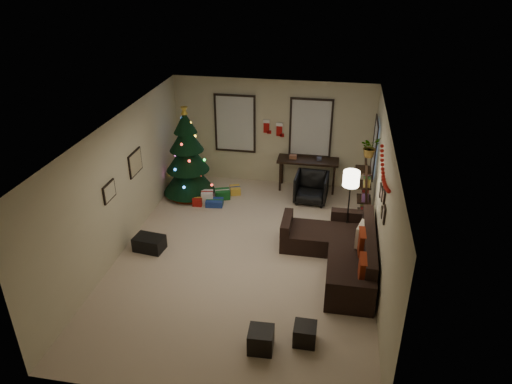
% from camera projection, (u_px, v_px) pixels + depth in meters
% --- Properties ---
extents(floor, '(7.00, 7.00, 0.00)m').
position_uv_depth(floor, '(246.00, 256.00, 9.57)').
color(floor, '#C3AC94').
rests_on(floor, ground).
extents(ceiling, '(7.00, 7.00, 0.00)m').
position_uv_depth(ceiling, '(244.00, 128.00, 8.33)').
color(ceiling, white).
rests_on(ceiling, floor).
extents(wall_back, '(5.00, 0.00, 5.00)m').
position_uv_depth(wall_back, '(272.00, 133.00, 12.02)').
color(wall_back, '#C0B692').
rests_on(wall_back, floor).
extents(wall_front, '(5.00, 0.00, 5.00)m').
position_uv_depth(wall_front, '(189.00, 326.00, 5.88)').
color(wall_front, '#C0B692').
rests_on(wall_front, floor).
extents(wall_left, '(0.00, 7.00, 7.00)m').
position_uv_depth(wall_left, '(120.00, 186.00, 9.34)').
color(wall_left, '#C0B692').
rests_on(wall_left, floor).
extents(wall_right, '(0.00, 7.00, 7.00)m').
position_uv_depth(wall_right, '(382.00, 208.00, 8.56)').
color(wall_right, '#C0B692').
rests_on(wall_right, floor).
extents(window_back_left, '(1.05, 0.06, 1.50)m').
position_uv_depth(window_back_left, '(235.00, 123.00, 12.05)').
color(window_back_left, '#728CB2').
rests_on(window_back_left, wall_back).
extents(window_back_right, '(1.05, 0.06, 1.50)m').
position_uv_depth(window_back_right, '(311.00, 128.00, 11.75)').
color(window_back_right, '#728CB2').
rests_on(window_back_right, wall_back).
extents(window_right_wall, '(0.06, 0.90, 1.30)m').
position_uv_depth(window_right_wall, '(375.00, 148.00, 10.73)').
color(window_right_wall, '#728CB2').
rests_on(window_right_wall, wall_right).
extents(christmas_tree, '(1.26, 1.26, 2.34)m').
position_uv_depth(christmas_tree, '(188.00, 159.00, 11.50)').
color(christmas_tree, black).
rests_on(christmas_tree, floor).
extents(presents, '(1.50, 1.01, 0.30)m').
position_uv_depth(presents, '(207.00, 195.00, 11.69)').
color(presents, navy).
rests_on(presents, floor).
extents(sofa, '(1.80, 2.63, 0.85)m').
position_uv_depth(sofa, '(341.00, 252.00, 9.22)').
color(sofa, black).
rests_on(sofa, floor).
extents(pillow_red_a, '(0.12, 0.43, 0.43)m').
position_uv_depth(pillow_red_a, '(362.00, 269.00, 8.12)').
color(pillow_red_a, maroon).
rests_on(pillow_red_a, sofa).
extents(pillow_red_b, '(0.13, 0.44, 0.43)m').
position_uv_depth(pillow_red_b, '(362.00, 242.00, 8.86)').
color(pillow_red_b, maroon).
rests_on(pillow_red_b, sofa).
extents(pillow_cream, '(0.24, 0.45, 0.43)m').
position_uv_depth(pillow_cream, '(361.00, 234.00, 9.12)').
color(pillow_cream, '#C3B49E').
rests_on(pillow_cream, sofa).
extents(ottoman_near, '(0.39, 0.39, 0.36)m').
position_uv_depth(ottoman_near, '(261.00, 340.00, 7.28)').
color(ottoman_near, black).
rests_on(ottoman_near, floor).
extents(ottoman_far, '(0.35, 0.35, 0.33)m').
position_uv_depth(ottoman_far, '(305.00, 334.00, 7.42)').
color(ottoman_far, black).
rests_on(ottoman_far, floor).
extents(desk, '(1.51, 0.54, 0.81)m').
position_uv_depth(desk, '(308.00, 163.00, 11.91)').
color(desk, black).
rests_on(desk, floor).
extents(desk_chair, '(0.74, 0.70, 0.72)m').
position_uv_depth(desk_chair, '(311.00, 188.00, 11.48)').
color(desk_chair, black).
rests_on(desk_chair, floor).
extents(bookshelf, '(0.30, 0.46, 1.55)m').
position_uv_depth(bookshelf, '(365.00, 195.00, 10.31)').
color(bookshelf, black).
rests_on(bookshelf, floor).
extents(potted_plant, '(0.68, 0.67, 0.57)m').
position_uv_depth(potted_plant, '(370.00, 144.00, 9.97)').
color(potted_plant, '#4C4C4C').
rests_on(potted_plant, bookshelf).
extents(floor_lamp, '(0.33, 0.33, 1.57)m').
position_uv_depth(floor_lamp, '(351.00, 183.00, 9.55)').
color(floor_lamp, black).
rests_on(floor_lamp, floor).
extents(art_map, '(0.04, 0.60, 0.50)m').
position_uv_depth(art_map, '(135.00, 163.00, 9.93)').
color(art_map, black).
rests_on(art_map, wall_left).
extents(art_abstract, '(0.04, 0.45, 0.35)m').
position_uv_depth(art_abstract, '(109.00, 192.00, 8.88)').
color(art_abstract, black).
rests_on(art_abstract, wall_left).
extents(gallery, '(0.03, 1.25, 0.54)m').
position_uv_depth(gallery, '(383.00, 199.00, 8.39)').
color(gallery, black).
rests_on(gallery, wall_right).
extents(garland, '(0.08, 1.90, 0.30)m').
position_uv_depth(garland, '(384.00, 172.00, 8.20)').
color(garland, '#A5140C').
rests_on(garland, wall_right).
extents(stocking_left, '(0.20, 0.05, 0.36)m').
position_uv_depth(stocking_left, '(267.00, 126.00, 11.92)').
color(stocking_left, '#990F0C').
rests_on(stocking_left, wall_back).
extents(stocking_right, '(0.20, 0.05, 0.36)m').
position_uv_depth(stocking_right, '(280.00, 129.00, 11.86)').
color(stocking_right, '#990F0C').
rests_on(stocking_right, wall_back).
extents(storage_bin, '(0.64, 0.47, 0.30)m').
position_uv_depth(storage_bin, '(149.00, 243.00, 9.71)').
color(storage_bin, black).
rests_on(storage_bin, floor).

